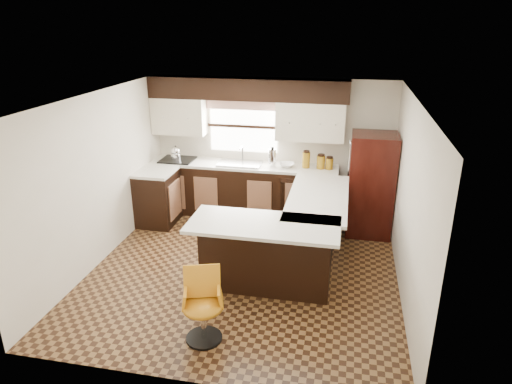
% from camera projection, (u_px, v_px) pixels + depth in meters
% --- Properties ---
extents(floor, '(4.40, 4.40, 0.00)m').
position_uv_depth(floor, '(244.00, 269.00, 6.46)').
color(floor, '#49301A').
rests_on(floor, ground).
extents(ceiling, '(4.40, 4.40, 0.00)m').
position_uv_depth(ceiling, '(243.00, 98.00, 5.60)').
color(ceiling, silver).
rests_on(ceiling, wall_back).
extents(wall_back, '(4.40, 0.00, 4.40)m').
position_uv_depth(wall_back, '(272.00, 147.00, 8.04)').
color(wall_back, beige).
rests_on(wall_back, floor).
extents(wall_front, '(4.40, 0.00, 4.40)m').
position_uv_depth(wall_front, '(188.00, 276.00, 4.02)').
color(wall_front, beige).
rests_on(wall_front, floor).
extents(wall_left, '(0.00, 4.40, 4.40)m').
position_uv_depth(wall_left, '(99.00, 179.00, 6.42)').
color(wall_left, beige).
rests_on(wall_left, floor).
extents(wall_right, '(0.00, 4.40, 4.40)m').
position_uv_depth(wall_right, '(409.00, 202.00, 5.64)').
color(wall_right, beige).
rests_on(wall_right, floor).
extents(base_cab_back, '(3.30, 0.60, 0.90)m').
position_uv_depth(base_cab_back, '(243.00, 191.00, 8.12)').
color(base_cab_back, black).
rests_on(base_cab_back, floor).
extents(base_cab_left, '(0.60, 0.70, 0.90)m').
position_uv_depth(base_cab_left, '(158.00, 198.00, 7.78)').
color(base_cab_left, black).
rests_on(base_cab_left, floor).
extents(counter_back, '(3.30, 0.60, 0.04)m').
position_uv_depth(counter_back, '(243.00, 165.00, 7.95)').
color(counter_back, silver).
rests_on(counter_back, base_cab_back).
extents(counter_left, '(0.60, 0.70, 0.04)m').
position_uv_depth(counter_left, '(156.00, 172.00, 7.61)').
color(counter_left, silver).
rests_on(counter_left, base_cab_left).
extents(soffit, '(3.40, 0.35, 0.36)m').
position_uv_depth(soffit, '(247.00, 89.00, 7.59)').
color(soffit, black).
rests_on(soffit, wall_back).
extents(upper_cab_left, '(0.94, 0.35, 0.64)m').
position_uv_depth(upper_cab_left, '(179.00, 116.00, 8.00)').
color(upper_cab_left, beige).
rests_on(upper_cab_left, wall_back).
extents(upper_cab_right, '(1.14, 0.35, 0.64)m').
position_uv_depth(upper_cab_right, '(310.00, 121.00, 7.57)').
color(upper_cab_right, beige).
rests_on(upper_cab_right, wall_back).
extents(window_pane, '(1.20, 0.02, 0.90)m').
position_uv_depth(window_pane, '(244.00, 126.00, 7.99)').
color(window_pane, white).
rests_on(window_pane, wall_back).
extents(valance, '(1.30, 0.06, 0.18)m').
position_uv_depth(valance, '(243.00, 104.00, 7.82)').
color(valance, '#D19B93').
rests_on(valance, wall_back).
extents(sink, '(0.75, 0.45, 0.03)m').
position_uv_depth(sink, '(240.00, 163.00, 7.93)').
color(sink, '#B2B2B7').
rests_on(sink, counter_back).
extents(dishwasher, '(0.58, 0.03, 0.78)m').
position_uv_depth(dishwasher, '(297.00, 202.00, 7.68)').
color(dishwasher, black).
rests_on(dishwasher, floor).
extents(cooktop, '(0.58, 0.50, 0.02)m').
position_uv_depth(cooktop, '(177.00, 160.00, 8.14)').
color(cooktop, black).
rests_on(cooktop, counter_back).
extents(peninsula_long, '(0.60, 1.95, 0.90)m').
position_uv_depth(peninsula_long, '(313.00, 227.00, 6.70)').
color(peninsula_long, black).
rests_on(peninsula_long, floor).
extents(peninsula_return, '(1.65, 0.60, 0.90)m').
position_uv_depth(peninsula_return, '(266.00, 255.00, 5.91)').
color(peninsula_return, black).
rests_on(peninsula_return, floor).
extents(counter_pen_long, '(0.84, 1.95, 0.04)m').
position_uv_depth(counter_pen_long, '(318.00, 197.00, 6.52)').
color(counter_pen_long, silver).
rests_on(counter_pen_long, peninsula_long).
extents(counter_pen_return, '(1.89, 0.84, 0.04)m').
position_uv_depth(counter_pen_return, '(264.00, 225.00, 5.66)').
color(counter_pen_return, silver).
rests_on(counter_pen_return, peninsula_return).
extents(refrigerator, '(0.71, 0.68, 1.66)m').
position_uv_depth(refrigerator, '(371.00, 185.00, 7.30)').
color(refrigerator, black).
rests_on(refrigerator, floor).
extents(bar_chair, '(0.55, 0.55, 0.82)m').
position_uv_depth(bar_chair, '(203.00, 307.00, 4.90)').
color(bar_chair, orange).
rests_on(bar_chair, floor).
extents(kettle, '(0.18, 0.18, 0.25)m').
position_uv_depth(kettle, '(176.00, 152.00, 8.10)').
color(kettle, silver).
rests_on(kettle, cooktop).
extents(percolator, '(0.13, 0.13, 0.30)m').
position_uv_depth(percolator, '(272.00, 157.00, 7.79)').
color(percolator, silver).
rests_on(percolator, counter_back).
extents(mixing_bowl, '(0.29, 0.29, 0.06)m').
position_uv_depth(mixing_bowl, '(286.00, 165.00, 7.79)').
color(mixing_bowl, white).
rests_on(mixing_bowl, counter_back).
extents(canister_large, '(0.13, 0.13, 0.27)m').
position_uv_depth(canister_large, '(306.00, 160.00, 7.71)').
color(canister_large, '#936A13').
rests_on(canister_large, counter_back).
extents(canister_med, '(0.14, 0.14, 0.22)m').
position_uv_depth(canister_med, '(321.00, 162.00, 7.67)').
color(canister_med, '#936A13').
rests_on(canister_med, counter_back).
extents(canister_small, '(0.13, 0.13, 0.19)m').
position_uv_depth(canister_small, '(329.00, 164.00, 7.65)').
color(canister_small, '#936A13').
rests_on(canister_small, counter_back).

